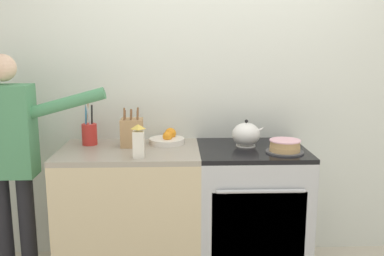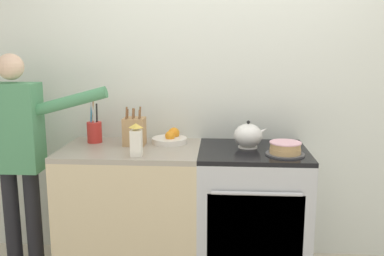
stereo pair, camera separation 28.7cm
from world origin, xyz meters
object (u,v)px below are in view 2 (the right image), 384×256
(tea_kettle, at_px, (248,136))
(milk_carton, at_px, (136,141))
(knife_block, at_px, (134,131))
(stove_range, at_px, (251,213))
(utensil_crock, at_px, (94,131))
(fruit_bowl, at_px, (170,139))
(person_baker, at_px, (18,145))
(layer_cake, at_px, (285,149))

(tea_kettle, bearing_deg, milk_carton, -158.56)
(knife_block, distance_m, milk_carton, 0.31)
(stove_range, xyz_separation_m, knife_block, (-0.83, 0.08, 0.56))
(knife_block, bearing_deg, utensil_crock, 168.56)
(utensil_crock, distance_m, milk_carton, 0.53)
(utensil_crock, bearing_deg, milk_carton, -44.08)
(fruit_bowl, relative_size, person_baker, 0.16)
(stove_range, height_order, fruit_bowl, fruit_bowl)
(knife_block, height_order, fruit_bowl, knife_block)
(person_baker, bearing_deg, knife_block, -2.71)
(knife_block, relative_size, milk_carton, 1.29)
(fruit_bowl, height_order, milk_carton, milk_carton)
(layer_cake, bearing_deg, tea_kettle, 140.23)
(stove_range, distance_m, milk_carton, 0.97)
(tea_kettle, height_order, fruit_bowl, tea_kettle)
(utensil_crock, distance_m, person_baker, 0.53)
(layer_cake, relative_size, person_baker, 0.16)
(stove_range, relative_size, person_baker, 0.59)
(utensil_crock, bearing_deg, tea_kettle, -4.24)
(person_baker, bearing_deg, utensil_crock, 9.26)
(layer_cake, relative_size, fruit_bowl, 0.99)
(stove_range, relative_size, fruit_bowl, 3.60)
(layer_cake, bearing_deg, utensil_crock, 168.53)
(milk_carton, bearing_deg, layer_cake, 5.81)
(stove_range, xyz_separation_m, milk_carton, (-0.76, -0.22, 0.56))
(stove_range, distance_m, layer_cake, 0.55)
(knife_block, height_order, utensil_crock, utensil_crock)
(utensil_crock, relative_size, person_baker, 0.21)
(stove_range, bearing_deg, tea_kettle, 117.10)
(tea_kettle, height_order, person_baker, person_baker)
(stove_range, xyz_separation_m, tea_kettle, (-0.03, 0.06, 0.54))
(stove_range, bearing_deg, knife_block, 174.41)
(utensil_crock, height_order, person_baker, person_baker)
(fruit_bowl, bearing_deg, knife_block, -162.27)
(milk_carton, distance_m, person_baker, 0.89)
(tea_kettle, distance_m, fruit_bowl, 0.57)
(tea_kettle, height_order, milk_carton, milk_carton)
(stove_range, bearing_deg, utensil_crock, 172.82)
(layer_cake, height_order, knife_block, knife_block)
(layer_cake, xyz_separation_m, fruit_bowl, (-0.78, 0.29, -0.01))
(knife_block, distance_m, utensil_crock, 0.31)
(layer_cake, distance_m, person_baker, 1.83)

